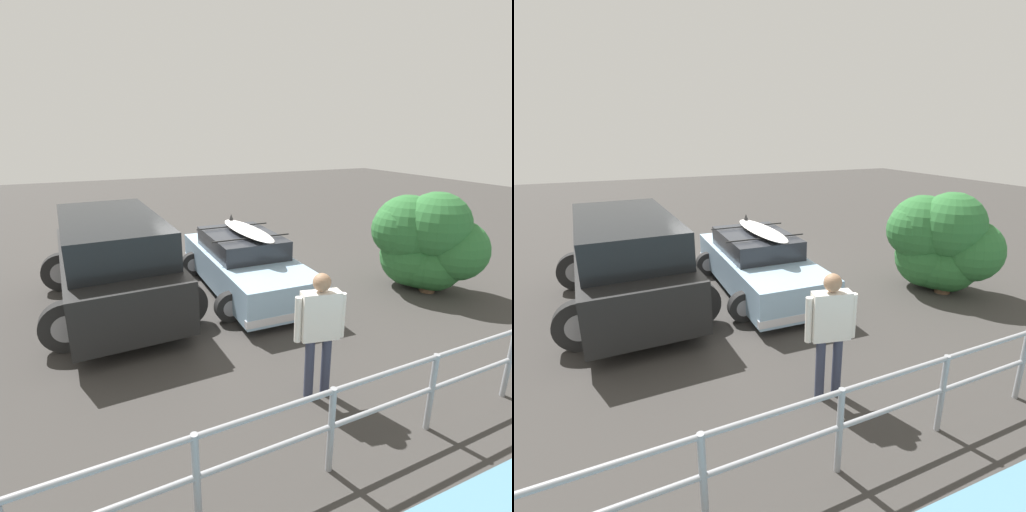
% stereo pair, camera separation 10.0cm
% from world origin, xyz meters
% --- Properties ---
extents(ground_plane, '(44.00, 44.00, 0.02)m').
position_xyz_m(ground_plane, '(0.00, 0.00, -0.01)').
color(ground_plane, '#383533').
rests_on(ground_plane, ground).
extents(sedan_car, '(2.29, 4.35, 1.53)m').
position_xyz_m(sedan_car, '(-0.38, 0.66, 0.60)').
color(sedan_car, '#8CADC6').
rests_on(sedan_car, ground).
extents(suv_car, '(2.87, 4.99, 1.85)m').
position_xyz_m(suv_car, '(2.30, 0.42, 0.96)').
color(suv_car, black).
rests_on(suv_car, ground).
extents(person_bystander, '(0.66, 0.29, 1.74)m').
position_xyz_m(person_bystander, '(0.20, 4.54, 1.04)').
color(person_bystander, '#33384C').
rests_on(person_bystander, ground).
extents(railing_fence, '(8.56, 0.27, 1.00)m').
position_xyz_m(railing_fence, '(-0.66, 5.62, 0.66)').
color(railing_fence, gray).
rests_on(railing_fence, ground).
extents(bush_near_left, '(2.13, 2.13, 2.20)m').
position_xyz_m(bush_near_left, '(-3.93, 2.28, 1.05)').
color(bush_near_left, brown).
rests_on(bush_near_left, ground).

